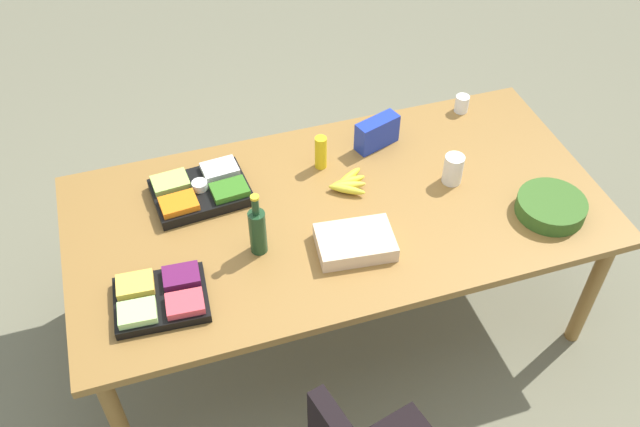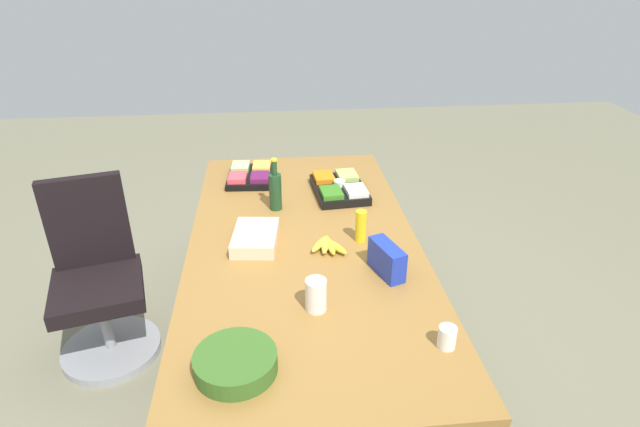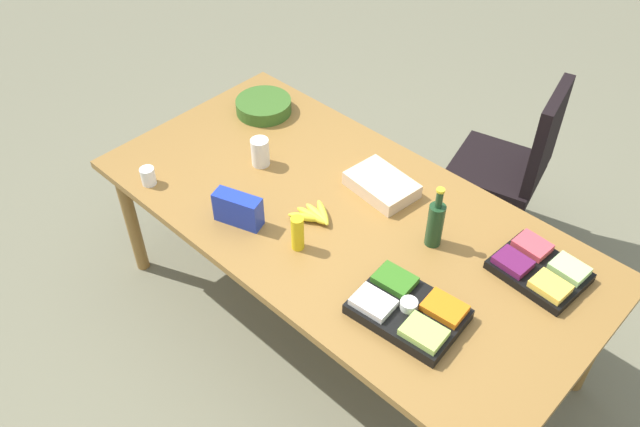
% 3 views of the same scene
% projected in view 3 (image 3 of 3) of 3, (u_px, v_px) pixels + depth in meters
% --- Properties ---
extents(ground_plane, '(10.00, 10.00, 0.00)m').
position_uv_depth(ground_plane, '(341.00, 320.00, 3.56)').
color(ground_plane, '#6F6D56').
extents(conference_table, '(2.39, 1.18, 0.78)m').
position_uv_depth(conference_table, '(345.00, 225.00, 3.08)').
color(conference_table, olive).
rests_on(conference_table, ground).
extents(office_chair, '(0.59, 0.58, 1.04)m').
position_uv_depth(office_chair, '(504.00, 180.00, 3.79)').
color(office_chair, gray).
rests_on(office_chair, ground).
extents(salad_bowl, '(0.34, 0.34, 0.07)m').
position_uv_depth(salad_bowl, '(264.00, 106.00, 3.62)').
color(salad_bowl, '#365F21').
rests_on(salad_bowl, conference_table).
extents(chip_bag_blue, '(0.23, 0.15, 0.15)m').
position_uv_depth(chip_bag_blue, '(238.00, 209.00, 2.95)').
color(chip_bag_blue, '#1C34AE').
rests_on(chip_bag_blue, conference_table).
extents(mayo_jar, '(0.10, 0.10, 0.15)m').
position_uv_depth(mayo_jar, '(260.00, 152.00, 3.26)').
color(mayo_jar, white).
rests_on(mayo_jar, conference_table).
extents(wine_bottle, '(0.09, 0.09, 0.31)m').
position_uv_depth(wine_bottle, '(435.00, 223.00, 2.82)').
color(wine_bottle, '#1C3F21').
rests_on(wine_bottle, conference_table).
extents(banana_bunch, '(0.20, 0.19, 0.04)m').
position_uv_depth(banana_bunch, '(315.00, 215.00, 3.00)').
color(banana_bunch, yellow).
rests_on(banana_bunch, conference_table).
extents(sheet_cake, '(0.34, 0.25, 0.07)m').
position_uv_depth(sheet_cake, '(382.00, 185.00, 3.13)').
color(sheet_cake, beige).
rests_on(sheet_cake, conference_table).
extents(mustard_bottle, '(0.07, 0.07, 0.17)m').
position_uv_depth(mustard_bottle, '(298.00, 233.00, 2.83)').
color(mustard_bottle, yellow).
rests_on(mustard_bottle, conference_table).
extents(paper_cup, '(0.07, 0.07, 0.09)m').
position_uv_depth(paper_cup, '(148.00, 176.00, 3.17)').
color(paper_cup, white).
rests_on(paper_cup, conference_table).
extents(veggie_tray, '(0.44, 0.34, 0.09)m').
position_uv_depth(veggie_tray, '(408.00, 310.00, 2.58)').
color(veggie_tray, black).
rests_on(veggie_tray, conference_table).
extents(fruit_platter, '(0.38, 0.30, 0.07)m').
position_uv_depth(fruit_platter, '(540.00, 269.00, 2.75)').
color(fruit_platter, black).
rests_on(fruit_platter, conference_table).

